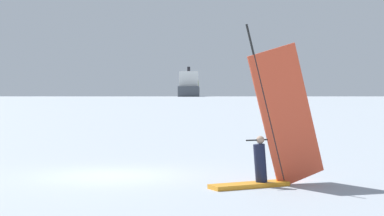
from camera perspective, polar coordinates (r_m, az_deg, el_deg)
ground_plane at (r=19.56m, az=-7.59°, el=-6.20°), size 4000.00×4000.00×0.00m
windsurfer at (r=17.30m, az=7.29°, el=-3.15°), size 3.53×1.58×4.54m
cargo_ship at (r=892.80m, az=-0.21°, el=1.72°), size 49.66×199.97×39.72m
distant_headland at (r=1779.99m, az=11.56°, el=1.63°), size 1451.26×680.02×32.05m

